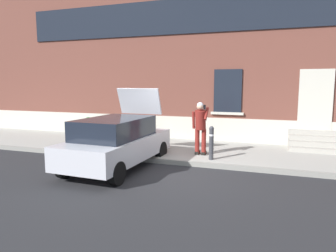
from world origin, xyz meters
The scene contains 11 objects.
ground_plane centered at (0.00, 0.00, 0.00)m, with size 80.00×80.00×0.00m, color #232326.
sidewalk centered at (0.00, 2.80, 0.07)m, with size 24.00×3.60×0.15m, color #99968E.
curb_edge centered at (0.00, 0.94, 0.07)m, with size 24.00×0.12×0.15m, color gray.
building_facade centered at (0.01, 5.29, 3.73)m, with size 24.00×1.52×7.50m.
entrance_stoop centered at (4.03, 4.12, 0.39)m, with size 1.75×1.28×0.64m.
hatchback_car_silver centered at (-1.69, 0.03, 0.80)m, with size 1.92×4.13×2.34m.
bollard_near_person centered at (0.85, 1.35, 0.71)m, with size 0.15×0.15×1.04m.
bollard_far_left centered at (-2.58, 1.35, 0.71)m, with size 0.15×0.15×1.04m.
person_on_phone centered at (0.38, 1.85, 1.15)m, with size 0.51×0.50×1.75m.
planter_cream centered at (-5.17, 3.81, 0.61)m, with size 0.44×0.44×0.86m.
planter_charcoal centered at (-2.93, 3.94, 0.61)m, with size 0.44×0.44×0.86m.
Camera 1 is at (2.67, -7.93, 2.48)m, focal length 33.12 mm.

